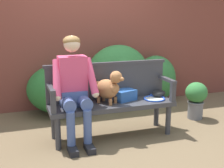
{
  "coord_description": "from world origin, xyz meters",
  "views": [
    {
      "loc": [
        -1.18,
        -3.5,
        1.58
      ],
      "look_at": [
        0.0,
        0.0,
        0.71
      ],
      "focal_mm": 47.83,
      "sensor_mm": 36.0,
      "label": 1
    }
  ],
  "objects": [
    {
      "name": "hedge_bush_far_right",
      "position": [
        0.01,
        1.27,
        0.31
      ],
      "size": [
        0.73,
        0.69,
        0.63
      ],
      "primitive_type": "ellipsoid",
      "color": "#194C1E",
      "rests_on": "ground"
    },
    {
      "name": "dog_on_bench",
      "position": [
        -0.04,
        -0.01,
        0.68
      ],
      "size": [
        0.36,
        0.41,
        0.43
      ],
      "color": "#AD7042",
      "rests_on": "garden_bench"
    },
    {
      "name": "garden_bench",
      "position": [
        0.0,
        0.0,
        0.4
      ],
      "size": [
        1.63,
        0.46,
        0.46
      ],
      "color": "#38383D",
      "rests_on": "ground"
    },
    {
      "name": "hedge_bush_mid_right",
      "position": [
        -0.47,
        1.2,
        0.4
      ],
      "size": [
        1.08,
        0.99,
        0.8
      ],
      "primitive_type": "ellipsoid",
      "color": "#286B2D",
      "rests_on": "ground"
    },
    {
      "name": "bench_backrest",
      "position": [
        0.0,
        0.2,
        0.71
      ],
      "size": [
        1.67,
        0.06,
        0.5
      ],
      "color": "#38383D",
      "rests_on": "garden_bench"
    },
    {
      "name": "bench_armrest_left_end",
      "position": [
        -0.77,
        -0.08,
        0.66
      ],
      "size": [
        0.06,
        0.46,
        0.28
      ],
      "color": "#38383D",
      "rests_on": "garden_bench"
    },
    {
      "name": "potted_plant",
      "position": [
        1.44,
        0.25,
        0.33
      ],
      "size": [
        0.33,
        0.33,
        0.57
      ],
      "color": "slate",
      "rests_on": "ground"
    },
    {
      "name": "hedge_bush_far_left",
      "position": [
        1.26,
        1.27,
        0.43
      ],
      "size": [
        0.77,
        0.6,
        0.85
      ],
      "primitive_type": "ellipsoid",
      "color": "#337538",
      "rests_on": "ground"
    },
    {
      "name": "person_seated",
      "position": [
        -0.49,
        -0.01,
        0.73
      ],
      "size": [
        0.56,
        0.63,
        1.33
      ],
      "color": "black",
      "rests_on": "ground"
    },
    {
      "name": "tennis_racket",
      "position": [
        0.6,
        0.0,
        0.47
      ],
      "size": [
        0.34,
        0.58,
        0.03
      ],
      "color": "blue",
      "rests_on": "garden_bench"
    },
    {
      "name": "bench_armrest_right_end",
      "position": [
        0.77,
        -0.08,
        0.66
      ],
      "size": [
        0.06,
        0.46,
        0.28
      ],
      "color": "#38383D",
      "rests_on": "garden_bench"
    },
    {
      "name": "hedge_bush_mid_left",
      "position": [
        0.51,
        1.2,
        0.54
      ],
      "size": [
        1.12,
        0.74,
        1.08
      ],
      "primitive_type": "ellipsoid",
      "color": "#337538",
      "rests_on": "ground"
    },
    {
      "name": "brick_garden_fence",
      "position": [
        0.0,
        1.6,
        1.16
      ],
      "size": [
        8.0,
        0.3,
        2.32
      ],
      "primitive_type": "cube",
      "color": "brown",
      "rests_on": "ground"
    },
    {
      "name": "ground_plane",
      "position": [
        0.0,
        0.0,
        0.0
      ],
      "size": [
        40.0,
        40.0,
        0.0
      ],
      "primitive_type": "plane",
      "color": "brown"
    },
    {
      "name": "baseball_glove",
      "position": [
        0.72,
        0.08,
        0.51
      ],
      "size": [
        0.28,
        0.26,
        0.09
      ],
      "primitive_type": "ellipsoid",
      "rotation": [
        0.0,
        0.0,
        0.56
      ],
      "color": "black",
      "rests_on": "garden_bench"
    },
    {
      "name": "sports_bag",
      "position": [
        0.2,
        0.07,
        0.53
      ],
      "size": [
        0.33,
        0.28,
        0.14
      ],
      "primitive_type": "cube",
      "rotation": [
        0.0,
        0.0,
        0.34
      ],
      "color": "#2856A3",
      "rests_on": "garden_bench"
    }
  ]
}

